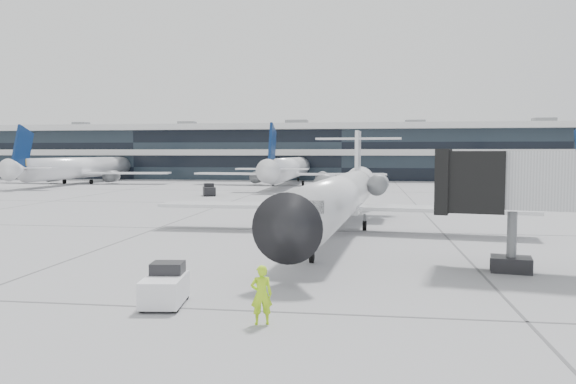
# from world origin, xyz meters

# --- Properties ---
(ground) EXTENTS (220.00, 220.00, 0.00)m
(ground) POSITION_xyz_m (0.00, 0.00, 0.00)
(ground) COLOR gray
(ground) RESTS_ON ground
(terminal) EXTENTS (170.00, 22.00, 10.00)m
(terminal) POSITION_xyz_m (0.00, 82.00, 5.00)
(terminal) COLOR black
(terminal) RESTS_ON ground
(bg_jet_left) EXTENTS (32.00, 40.00, 9.60)m
(bg_jet_left) POSITION_xyz_m (-45.00, 55.00, 0.00)
(bg_jet_left) COLOR white
(bg_jet_left) RESTS_ON ground
(bg_jet_center) EXTENTS (32.00, 40.00, 9.60)m
(bg_jet_center) POSITION_xyz_m (-8.00, 55.00, 0.00)
(bg_jet_center) COLOR white
(bg_jet_center) RESTS_ON ground
(bg_jet_right) EXTENTS (32.00, 40.00, 9.60)m
(bg_jet_right) POSITION_xyz_m (32.00, 55.00, 0.00)
(bg_jet_right) COLOR white
(bg_jet_right) RESTS_ON ground
(regional_jet) EXTENTS (25.59, 31.97, 7.38)m
(regional_jet) POSITION_xyz_m (3.07, -0.33, 2.52)
(regional_jet) COLOR silver
(regional_jet) RESTS_ON ground
(ramp_worker) EXTENTS (0.79, 0.63, 1.90)m
(ramp_worker) POSITION_xyz_m (1.61, -21.39, 0.95)
(ramp_worker) COLOR #B8FA1A
(ramp_worker) RESTS_ON ground
(baggage_tug) EXTENTS (1.60, 2.42, 1.45)m
(baggage_tug) POSITION_xyz_m (-2.21, -19.65, 0.65)
(baggage_tug) COLOR white
(baggage_tug) RESTS_ON ground
(traffic_cone) EXTENTS (0.44, 0.44, 0.50)m
(traffic_cone) POSITION_xyz_m (-2.59, 9.30, 0.24)
(traffic_cone) COLOR #F83D0D
(traffic_cone) RESTS_ON ground
(far_tug) EXTENTS (2.21, 2.79, 1.55)m
(far_tug) POSITION_xyz_m (-14.83, 30.08, 0.70)
(far_tug) COLOR black
(far_tug) RESTS_ON ground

